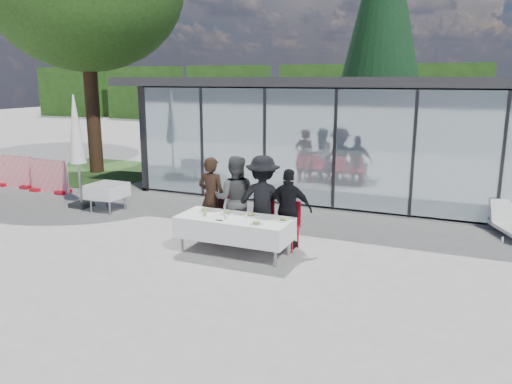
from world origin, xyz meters
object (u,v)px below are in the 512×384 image
Objects in this scene: plate_extra at (257,223)px; diner_chair_d at (288,223)px; juice_bottle at (205,212)px; folded_eyeglasses at (219,220)px; diner_chair_a at (212,214)px; lounger at (511,224)px; dining_table at (234,228)px; market_umbrella at (76,136)px; plate_a at (205,210)px; spare_table_left at (107,191)px; diner_d at (289,209)px; diner_chair_c at (262,220)px; diner_c at (263,201)px; diner_b at (235,199)px; plate_b at (227,213)px; conifer_tree at (383,13)px; plate_d at (283,220)px; diner_a at (212,198)px; spare_chair_b at (462,201)px; diner_chair_b at (235,216)px; plate_c at (251,215)px.

diner_chair_d is at bearing 75.63° from plate_extra.
juice_bottle is 1.17× the size of folded_eyeglasses.
diner_chair_a is 6.63m from lounger.
market_umbrella is (-5.43, 1.68, 1.39)m from dining_table.
diner_chair_a is (-0.91, 0.75, -0.00)m from dining_table.
plate_a reaches higher than spare_table_left.
diner_chair_c is at bearing -2.64° from diner_d.
diner_c is 1.93× the size of diner_chair_d.
diner_c reaches higher than diner_chair_a.
diner_chair_a is 0.68m from diner_b.
plate_a reaches higher than dining_table.
plate_b is 0.03× the size of conifer_tree.
market_umbrella is (-6.02, 1.96, 1.15)m from plate_extra.
market_umbrella is (-5.71, 0.93, 1.39)m from diner_chair_c.
plate_b is at bearing -131.29° from diner_chair_c.
plate_b is 4.46m from spare_table_left.
market_umbrella is (-5.26, 2.01, 1.17)m from folded_eyeglasses.
diner_d is 5.85× the size of plate_a.
juice_bottle is at bearing -148.78° from diner_chair_d.
diner_chair_c is 4.81m from spare_table_left.
dining_table is 0.80m from diner_chair_c.
diner_a is at bearing 161.75° from plate_d.
diner_chair_a is at bearing -145.71° from spare_chair_b.
market_umbrella is (-4.52, 0.93, 1.39)m from diner_chair_a.
spare_chair_b is (3.77, 3.37, -0.40)m from diner_c.
diner_chair_b is 1.00× the size of diner_chair_d.
diner_a is 0.35m from diner_chair_a.
spare_chair_b is at bearing 37.52° from diner_chair_b.
market_umbrella reaches higher than lounger.
plate_b is (-0.52, -0.60, 0.24)m from diner_chair_c.
diner_chair_a reaches higher than plate_extra.
diner_b is 0.64m from plate_b.
folded_eyeglasses is (0.58, -0.47, -0.02)m from plate_a.
diner_c is at bearing 162.90° from diner_b.
plate_extra reaches higher than spare_table_left.
diner_chair_c is at bearing 106.87° from plate_extra.
lounger is (4.25, 2.77, -0.28)m from diner_chair_d.
juice_bottle is 0.11× the size of lounger.
conifer_tree is (0.13, 12.77, 5.21)m from plate_c.
diner_chair_b reaches higher than plate_extra.
diner_chair_c is at bearing -138.09° from spare_chair_b.
diner_chair_c is 5.93× the size of juice_bottle.
diner_chair_a and diner_chair_c have the same top height.
conifer_tree reaches higher than plate_d.
conifer_tree is (0.41, 12.97, 5.45)m from dining_table.
spare_chair_b is at bearing 34.29° from diner_chair_a.
diner_c is at bearing 137.88° from plate_d.
plate_c is at bearing -145.54° from lounger.
diner_b reaches higher than diner_chair_d.
diner_chair_a is 13.45m from conifer_tree.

